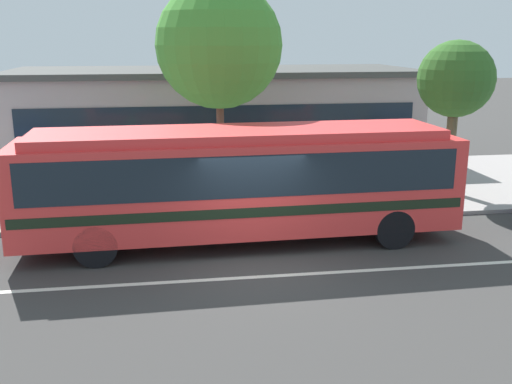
{
  "coord_description": "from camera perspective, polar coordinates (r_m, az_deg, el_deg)",
  "views": [
    {
      "loc": [
        -1.94,
        -12.92,
        5.16
      ],
      "look_at": [
        0.28,
        1.67,
        1.3
      ],
      "focal_mm": 41.67,
      "sensor_mm": 36.0,
      "label": 1
    }
  ],
  "objects": [
    {
      "name": "sidewalk_slab",
      "position": [
        20.6,
        -2.99,
        0.3
      ],
      "size": [
        60.0,
        8.0,
        0.12
      ],
      "primitive_type": "cube",
      "color": "#9B9390",
      "rests_on": "ground_plane"
    },
    {
      "name": "pedestrian_walking_along_curb",
      "position": [
        18.29,
        2.39,
        1.85
      ],
      "size": [
        0.43,
        0.43,
        1.69
      ],
      "color": "#282D46",
      "rests_on": "sidewalk_slab"
    },
    {
      "name": "station_building",
      "position": [
        25.94,
        -3.91,
        7.49
      ],
      "size": [
        16.97,
        6.6,
        3.86
      ],
      "color": "#A39494",
      "rests_on": "ground_plane"
    },
    {
      "name": "ground_plane",
      "position": [
        14.05,
        -0.11,
        -6.9
      ],
      "size": [
        120.0,
        120.0,
        0.0
      ],
      "primitive_type": "plane",
      "color": "#3B3938"
    },
    {
      "name": "lane_stripe_center",
      "position": [
        13.31,
        0.41,
        -8.14
      ],
      "size": [
        56.0,
        0.16,
        0.01
      ],
      "primitive_type": "cube",
      "color": "silver",
      "rests_on": "ground_plane"
    },
    {
      "name": "street_tree_near_stop",
      "position": [
        19.33,
        -3.57,
        13.88
      ],
      "size": [
        4.02,
        4.02,
        6.81
      ],
      "color": "brown",
      "rests_on": "sidewalk_slab"
    },
    {
      "name": "bus_stop_sign",
      "position": [
        17.48,
        8.03,
        2.81
      ],
      "size": [
        0.14,
        0.44,
        2.32
      ],
      "color": "gray",
      "rests_on": "sidewalk_slab"
    },
    {
      "name": "pedestrian_waiting_near_sign",
      "position": [
        17.27,
        -13.59,
        0.53
      ],
      "size": [
        0.46,
        0.46,
        1.63
      ],
      "color": "#3C3F30",
      "rests_on": "sidewalk_slab"
    },
    {
      "name": "transit_bus",
      "position": [
        15.03,
        -1.54,
        1.39
      ],
      "size": [
        11.08,
        2.81,
        2.95
      ],
      "color": "#E53736",
      "rests_on": "ground_plane"
    },
    {
      "name": "street_tree_mid_block",
      "position": [
        20.42,
        18.63,
        10.12
      ],
      "size": [
        2.46,
        2.46,
        4.97
      ],
      "color": "brown",
      "rests_on": "sidewalk_slab"
    }
  ]
}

